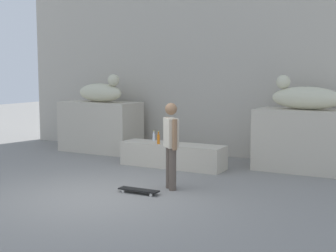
{
  "coord_description": "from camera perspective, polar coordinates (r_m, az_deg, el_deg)",
  "views": [
    {
      "loc": [
        5.16,
        -6.9,
        2.28
      ],
      "look_at": [
        0.38,
        2.06,
        1.1
      ],
      "focal_mm": 51.16,
      "sensor_mm": 36.0,
      "label": 1
    }
  ],
  "objects": [
    {
      "name": "ledge_block",
      "position": [
        11.35,
        0.56,
        -3.52
      ],
      "size": [
        2.53,
        0.67,
        0.56
      ],
      "primitive_type": "cube",
      "color": "beige",
      "rests_on": "ground_plane"
    },
    {
      "name": "statue_reclining_left",
      "position": [
        13.56,
        -8.0,
        4.05
      ],
      "size": [
        1.68,
        0.87,
        0.78
      ],
      "rotation": [
        0.0,
        0.0,
        -0.2
      ],
      "color": "beige",
      "rests_on": "pedestal_left"
    },
    {
      "name": "bottle_orange",
      "position": [
        11.23,
        -1.15,
        -1.54
      ],
      "size": [
        0.07,
        0.07,
        0.3
      ],
      "color": "orange",
      "rests_on": "ledge_block"
    },
    {
      "name": "ground_plane",
      "position": [
        8.91,
        -8.52,
        -8.27
      ],
      "size": [
        40.0,
        40.0,
        0.0
      ],
      "primitive_type": "plane",
      "color": "gray"
    },
    {
      "name": "pedestal_right",
      "position": [
        11.31,
        16.03,
        -1.66
      ],
      "size": [
        2.21,
        1.11,
        1.4
      ],
      "primitive_type": "cube",
      "color": "beige",
      "rests_on": "ground_plane"
    },
    {
      "name": "skateboard",
      "position": [
        9.0,
        -3.51,
        -7.63
      ],
      "size": [
        0.8,
        0.21,
        0.08
      ],
      "rotation": [
        0.0,
        0.0,
        6.3
      ],
      "color": "black",
      "rests_on": "ground_plane"
    },
    {
      "name": "pedestal_left",
      "position": [
        13.67,
        -8.04,
        -0.08
      ],
      "size": [
        2.21,
        1.11,
        1.4
      ],
      "primitive_type": "cube",
      "color": "beige",
      "rests_on": "ground_plane"
    },
    {
      "name": "statue_reclining_right",
      "position": [
        11.23,
        16.01,
        3.33
      ],
      "size": [
        1.64,
        0.68,
        0.78
      ],
      "rotation": [
        0.0,
        0.0,
        3.07
      ],
      "color": "beige",
      "rests_on": "pedestal_right"
    },
    {
      "name": "bottle_clear",
      "position": [
        11.76,
        -1.69,
        -1.28
      ],
      "size": [
        0.06,
        0.06,
        0.25
      ],
      "color": "silver",
      "rests_on": "ledge_block"
    },
    {
      "name": "skater",
      "position": [
        9.15,
        0.36,
        -1.91
      ],
      "size": [
        0.41,
        0.4,
        1.67
      ],
      "rotation": [
        0.0,
        0.0,
        5.51
      ],
      "color": "brown",
      "rests_on": "ground_plane"
    },
    {
      "name": "facade_wall",
      "position": [
        13.23,
        5.09,
        11.86
      ],
      "size": [
        11.86,
        0.6,
        6.98
      ],
      "primitive_type": "cube",
      "color": "#B9B2A2",
      "rests_on": "ground_plane"
    }
  ]
}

